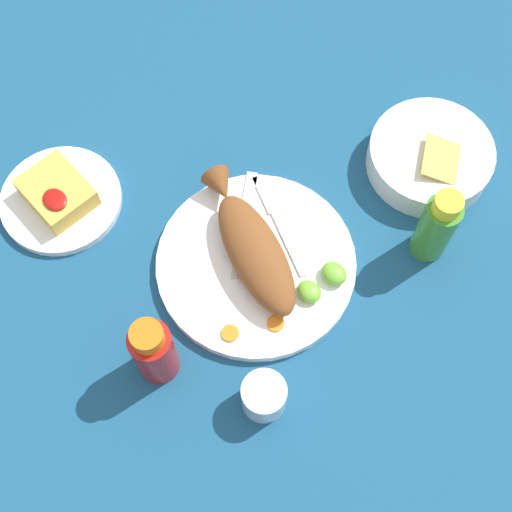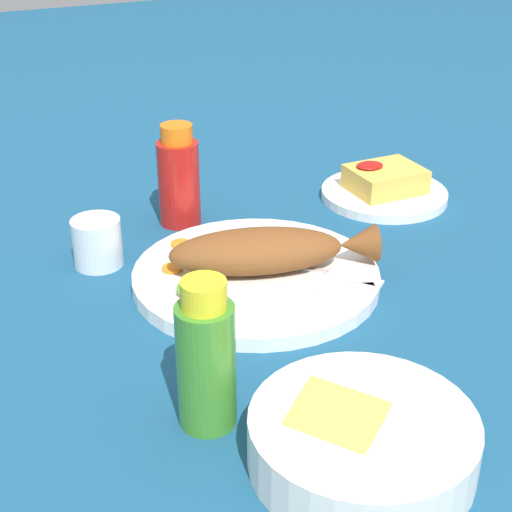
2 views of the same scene
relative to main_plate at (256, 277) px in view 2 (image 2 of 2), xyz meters
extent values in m
plane|color=navy|center=(0.00, 0.00, -0.01)|extent=(4.00, 4.00, 0.00)
cylinder|color=white|center=(0.00, 0.00, 0.00)|extent=(0.30, 0.30, 0.02)
ellipsoid|color=brown|center=(0.00, 0.00, 0.04)|extent=(0.23, 0.14, 0.05)
cone|color=brown|center=(-0.12, 0.04, 0.04)|extent=(0.06, 0.06, 0.05)
cube|color=silver|center=(-0.04, 0.00, 0.01)|extent=(0.08, 0.10, 0.00)
cube|color=silver|center=(-0.10, 0.07, 0.01)|extent=(0.06, 0.07, 0.00)
cube|color=silver|center=(0.01, 0.06, 0.01)|extent=(0.11, 0.05, 0.00)
cube|color=silver|center=(-0.07, 0.09, 0.01)|extent=(0.07, 0.04, 0.00)
cylinder|color=orange|center=(0.06, -0.10, 0.01)|extent=(0.03, 0.03, 0.00)
cylinder|color=orange|center=(0.09, -0.05, 0.01)|extent=(0.03, 0.03, 0.00)
ellipsoid|color=#6BB233|center=(0.09, 0.02, 0.02)|extent=(0.04, 0.03, 0.02)
ellipsoid|color=#6BB233|center=(0.10, 0.07, 0.02)|extent=(0.04, 0.03, 0.02)
cylinder|color=#B21914|center=(0.02, -0.21, 0.05)|extent=(0.06, 0.06, 0.12)
cylinder|color=orange|center=(0.02, -0.21, 0.12)|extent=(0.04, 0.04, 0.03)
cylinder|color=#3D8428|center=(0.15, 0.22, 0.05)|extent=(0.05, 0.05, 0.12)
cylinder|color=yellow|center=(0.15, 0.22, 0.13)|extent=(0.04, 0.04, 0.03)
cylinder|color=silver|center=(0.16, -0.13, 0.02)|extent=(0.06, 0.06, 0.06)
cylinder|color=white|center=(0.16, -0.13, 0.01)|extent=(0.05, 0.05, 0.03)
cylinder|color=white|center=(-0.29, -0.15, 0.00)|extent=(0.19, 0.19, 0.01)
cube|color=gold|center=(-0.29, -0.15, 0.02)|extent=(0.11, 0.09, 0.04)
ellipsoid|color=#AD140F|center=(-0.27, -0.17, 0.04)|extent=(0.04, 0.03, 0.01)
cylinder|color=white|center=(0.05, 0.33, 0.02)|extent=(0.20, 0.20, 0.05)
cylinder|color=olive|center=(0.05, 0.33, 0.03)|extent=(0.17, 0.17, 0.02)
cube|color=gold|center=(0.09, 0.33, 0.04)|extent=(0.12, 0.11, 0.03)
camera|label=1|loc=(0.32, -0.29, 1.00)|focal=50.00mm
camera|label=2|loc=(0.36, 0.76, 0.47)|focal=55.00mm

